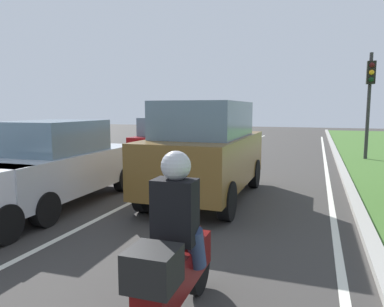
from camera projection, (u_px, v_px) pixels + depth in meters
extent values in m
plane|color=#383533|center=(223.00, 166.00, 13.24)|extent=(60.00, 60.00, 0.00)
cube|color=silver|center=(205.00, 165.00, 13.47)|extent=(0.12, 32.00, 0.01)
cube|color=silver|center=(327.00, 172.00, 12.06)|extent=(0.12, 32.00, 0.01)
cube|color=#9E9B93|center=(343.00, 171.00, 11.89)|extent=(0.24, 48.00, 0.12)
cube|color=brown|center=(207.00, 159.00, 8.41)|extent=(1.90, 4.50, 1.10)
cube|color=slate|center=(205.00, 119.00, 8.15)|extent=(1.70, 2.70, 0.80)
cylinder|color=black|center=(193.00, 170.00, 10.20)|extent=(0.22, 0.76, 0.76)
cylinder|color=black|center=(254.00, 173.00, 9.63)|extent=(0.22, 0.76, 0.76)
cylinder|color=black|center=(145.00, 194.00, 7.34)|extent=(0.22, 0.76, 0.76)
cylinder|color=black|center=(227.00, 201.00, 6.76)|extent=(0.22, 0.76, 0.76)
cube|color=#B7BABF|center=(59.00, 171.00, 7.99)|extent=(1.91, 4.36, 0.84)
cube|color=slate|center=(54.00, 137.00, 7.79)|extent=(1.63, 2.15, 0.70)
cylinder|color=black|center=(69.00, 175.00, 9.66)|extent=(0.24, 0.65, 0.64)
cylinder|color=black|center=(123.00, 179.00, 9.18)|extent=(0.24, 0.65, 0.64)
cylinder|color=black|center=(45.00, 209.00, 6.41)|extent=(0.24, 0.65, 0.64)
cube|color=maroon|center=(168.00, 145.00, 14.14)|extent=(1.67, 3.71, 0.80)
cube|color=slate|center=(165.00, 126.00, 13.82)|extent=(1.50, 1.91, 0.68)
cylinder|color=black|center=(163.00, 150.00, 15.62)|extent=(0.22, 0.60, 0.60)
cylinder|color=black|center=(196.00, 152.00, 15.13)|extent=(0.22, 0.60, 0.60)
cylinder|color=black|center=(136.00, 158.00, 13.25)|extent=(0.22, 0.60, 0.60)
cylinder|color=black|center=(174.00, 160.00, 12.77)|extent=(0.22, 0.60, 0.60)
cylinder|color=black|center=(4.00, 224.00, 5.59)|extent=(0.24, 0.65, 0.64)
cube|color=#590A0A|center=(177.00, 271.00, 3.41)|extent=(0.30, 1.40, 0.36)
ellipsoid|color=#590A0A|center=(189.00, 236.00, 3.71)|extent=(0.29, 0.50, 0.24)
cube|color=black|center=(153.00, 268.00, 2.86)|extent=(0.41, 0.41, 0.32)
cylinder|color=black|center=(199.00, 268.00, 4.10)|extent=(0.11, 0.60, 0.60)
cube|color=black|center=(175.00, 211.00, 3.29)|extent=(0.40, 0.27, 0.60)
sphere|color=#B2B2B7|center=(176.00, 166.00, 3.26)|extent=(0.28, 0.28, 0.28)
cylinder|color=navy|center=(163.00, 244.00, 3.50)|extent=(0.16, 0.30, 0.45)
cylinder|color=navy|center=(196.00, 248.00, 3.39)|extent=(0.16, 0.30, 0.45)
cylinder|color=#2D2D2D|center=(368.00, 107.00, 14.52)|extent=(0.14, 0.14, 4.36)
cube|color=black|center=(371.00, 73.00, 14.16)|extent=(0.32, 0.24, 0.90)
sphere|color=#3F0F0F|center=(372.00, 65.00, 14.00)|extent=(0.20, 0.20, 0.20)
sphere|color=#F2AD19|center=(372.00, 72.00, 14.04)|extent=(0.20, 0.20, 0.20)
sphere|color=black|center=(371.00, 79.00, 14.07)|extent=(0.20, 0.20, 0.20)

